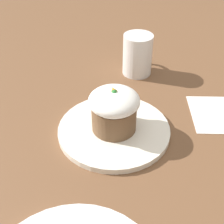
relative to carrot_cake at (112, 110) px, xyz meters
name	(u,v)px	position (x,y,z in m)	size (l,w,h in m)	color
ground_plane	(114,132)	(0.00, 0.00, -0.06)	(4.00, 4.00, 0.00)	brown
dessert_plate	(114,130)	(0.00, 0.00, -0.05)	(0.22, 0.22, 0.01)	white
carrot_cake	(112,110)	(0.00, 0.00, 0.00)	(0.10, 0.10, 0.09)	brown
spoon	(123,124)	(0.01, -0.02, -0.04)	(0.10, 0.08, 0.01)	silver
coffee_cup	(137,54)	(0.22, -0.11, -0.01)	(0.10, 0.07, 0.10)	white
paper_napkin	(217,114)	(0.01, -0.24, -0.06)	(0.15, 0.14, 0.00)	white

